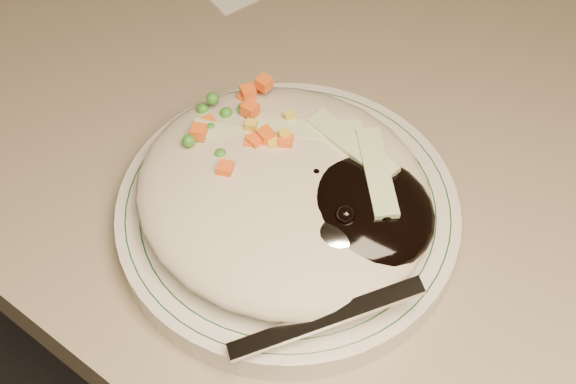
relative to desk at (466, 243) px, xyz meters
The scene contains 4 objects.
desk is the anchor object (origin of this frame).
plate 0.30m from the desk, 107.76° to the right, with size 0.22×0.22×0.02m, color silver.
plate_rim 0.30m from the desk, 107.76° to the right, with size 0.21×0.21×0.00m.
meal 0.32m from the desk, 106.54° to the right, with size 0.21×0.19×0.05m.
Camera 1 is at (0.12, 0.94, 1.18)m, focal length 50.00 mm.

